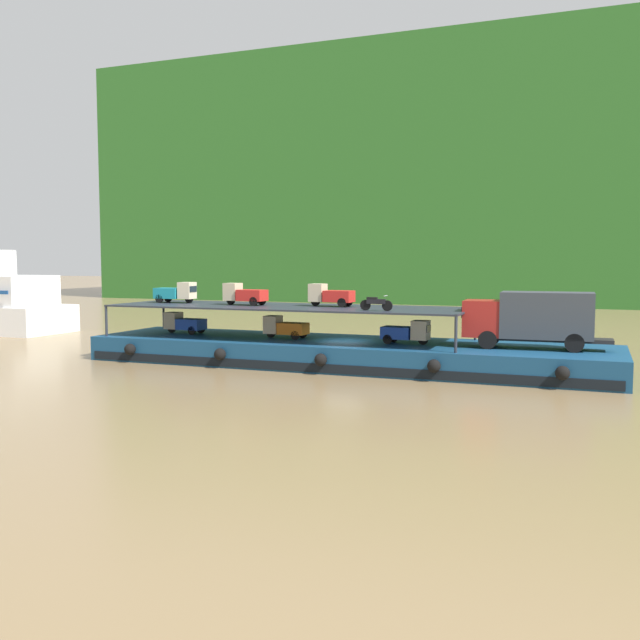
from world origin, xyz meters
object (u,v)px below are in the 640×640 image
at_px(mini_truck_lower_aft, 285,327).
at_px(mini_truck_upper_fore, 330,295).
at_px(cargo_barge, 344,353).
at_px(mini_truck_lower_stern, 184,323).
at_px(mini_truck_upper_stern, 176,292).
at_px(motorcycle_upper_port, 376,303).
at_px(mini_truck_lower_mid, 407,332).
at_px(mini_truck_upper_mid, 244,294).
at_px(covered_lorry, 532,318).

height_order(mini_truck_lower_aft, mini_truck_upper_fore, mini_truck_upper_fore).
height_order(cargo_barge, mini_truck_lower_stern, mini_truck_lower_stern).
xyz_separation_m(mini_truck_upper_stern, motorcycle_upper_port, (14.61, -2.41, -0.26)).
relative_size(mini_truck_upper_stern, mini_truck_upper_fore, 1.00).
xyz_separation_m(mini_truck_lower_aft, mini_truck_lower_mid, (7.74, -0.12, 0.00)).
bearing_deg(cargo_barge, mini_truck_upper_mid, -179.15).
bearing_deg(mini_truck_upper_mid, covered_lorry, 0.87).
height_order(mini_truck_upper_stern, mini_truck_upper_fore, same).
bearing_deg(mini_truck_lower_mid, covered_lorry, 3.01).
relative_size(mini_truck_lower_aft, mini_truck_lower_mid, 1.00).
bearing_deg(mini_truck_upper_mid, cargo_barge, 0.85).
height_order(mini_truck_lower_aft, mini_truck_upper_mid, mini_truck_upper_mid).
bearing_deg(mini_truck_upper_mid, mini_truck_lower_aft, 0.42).
bearing_deg(mini_truck_upper_fore, motorcycle_upper_port, -35.06).
height_order(mini_truck_upper_mid, mini_truck_upper_fore, same).
height_order(covered_lorry, mini_truck_lower_aft, covered_lorry).
relative_size(mini_truck_upper_mid, motorcycle_upper_port, 1.46).
height_order(cargo_barge, mini_truck_lower_aft, mini_truck_lower_aft).
bearing_deg(mini_truck_upper_stern, mini_truck_lower_stern, -20.43).
height_order(covered_lorry, motorcycle_upper_port, covered_lorry).
bearing_deg(mini_truck_upper_mid, mini_truck_lower_mid, -0.53).
xyz_separation_m(cargo_barge, mini_truck_lower_stern, (-11.28, 0.20, 1.44)).
height_order(covered_lorry, mini_truck_lower_stern, covered_lorry).
bearing_deg(mini_truck_upper_stern, mini_truck_upper_fore, 0.97).
distance_m(covered_lorry, mini_truck_lower_aft, 14.66).
bearing_deg(mini_truck_lower_mid, mini_truck_upper_mid, 179.47).
height_order(mini_truck_lower_mid, mini_truck_upper_mid, mini_truck_upper_mid).
bearing_deg(cargo_barge, mini_truck_lower_stern, 179.00).
bearing_deg(covered_lorry, mini_truck_lower_mid, -176.99).
xyz_separation_m(cargo_barge, motorcycle_upper_port, (2.57, -1.93, 3.18)).
distance_m(mini_truck_lower_aft, motorcycle_upper_port, 6.90).
xyz_separation_m(mini_truck_lower_stern, motorcycle_upper_port, (13.85, -2.13, 1.74)).
distance_m(mini_truck_upper_stern, mini_truck_upper_fore, 10.91).
bearing_deg(mini_truck_lower_mid, mini_truck_lower_aft, 179.13).
xyz_separation_m(mini_truck_lower_aft, mini_truck_upper_fore, (2.72, 0.74, 2.00)).
distance_m(mini_truck_lower_aft, mini_truck_lower_mid, 7.74).
bearing_deg(mini_truck_lower_aft, mini_truck_lower_stern, 177.88).
bearing_deg(mini_truck_upper_fore, mini_truck_lower_aft, -164.74).
height_order(mini_truck_lower_stern, mini_truck_lower_aft, same).
xyz_separation_m(mini_truck_lower_stern, mini_truck_upper_mid, (4.64, -0.30, 2.00)).
bearing_deg(cargo_barge, mini_truck_upper_stern, 177.72).
distance_m(mini_truck_upper_stern, motorcycle_upper_port, 14.81).
bearing_deg(mini_truck_lower_aft, covered_lorry, 0.96).
xyz_separation_m(mini_truck_upper_mid, motorcycle_upper_port, (9.21, -1.83, -0.26)).
xyz_separation_m(cargo_barge, mini_truck_upper_mid, (-6.64, -0.10, 3.44)).
height_order(mini_truck_upper_fore, motorcycle_upper_port, mini_truck_upper_fore).
bearing_deg(mini_truck_lower_stern, mini_truck_lower_aft, -2.12).
relative_size(cargo_barge, mini_truck_upper_stern, 11.45).
bearing_deg(mini_truck_lower_mid, motorcycle_upper_port, -127.47).
bearing_deg(mini_truck_upper_stern, mini_truck_lower_mid, -2.42).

